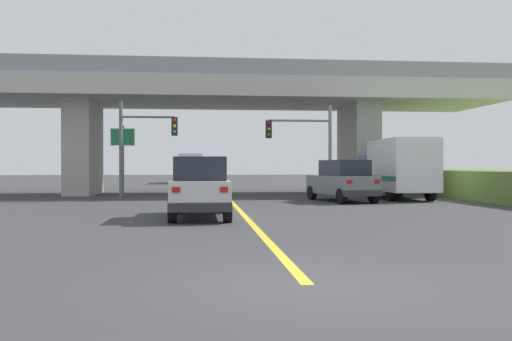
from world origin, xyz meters
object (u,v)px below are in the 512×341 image
suv_lead (200,187)px  highway_sign (123,145)px  semi_truck_distant (191,168)px  traffic_signal_nearside (307,140)px  suv_crossing (342,181)px  box_truck (398,168)px  traffic_signal_farside (141,138)px

suv_lead → highway_sign: highway_sign is taller
highway_sign → semi_truck_distant: highway_sign is taller
traffic_signal_nearside → highway_sign: size_ratio=1.26×
suv_lead → suv_crossing: bearing=49.3°
suv_crossing → semi_truck_distant: bearing=93.1°
suv_lead → highway_sign: (-4.34, 13.72, 1.89)m
highway_sign → box_truck: bearing=-14.5°
box_truck → traffic_signal_farside: (-13.37, 0.75, 1.53)m
semi_truck_distant → box_truck: bearing=-69.2°
traffic_signal_nearside → semi_truck_distant: 28.90m
box_truck → suv_lead: bearing=-136.3°
suv_lead → traffic_signal_nearside: 12.97m
suv_lead → box_truck: (10.37, 9.91, 0.61)m
box_truck → semi_truck_distant: box_truck is taller
suv_lead → traffic_signal_farside: traffic_signal_farside is taller
suv_lead → suv_crossing: same height
traffic_signal_nearside → traffic_signal_farside: 8.83m
traffic_signal_nearside → suv_crossing: bearing=-71.7°
box_truck → semi_truck_distant: size_ratio=0.97×
highway_sign → semi_truck_distant: bearing=82.3°
suv_lead → traffic_signal_nearside: bearing=63.0°
semi_truck_distant → suv_lead: bearing=-88.7°
suv_lead → suv_crossing: 10.61m
highway_sign → traffic_signal_nearside: bearing=-12.9°
traffic_signal_nearside → semi_truck_distant: size_ratio=0.74×
traffic_signal_farside → box_truck: bearing=-3.2°
traffic_signal_farside → semi_truck_distant: traffic_signal_farside is taller
suv_crossing → highway_sign: (-11.25, 5.68, 1.89)m
box_truck → traffic_signal_nearside: size_ratio=1.31×
traffic_signal_nearside → highway_sign: (-10.15, 2.32, -0.25)m
traffic_signal_nearside → semi_truck_distant: traffic_signal_nearside is taller
box_truck → traffic_signal_farside: size_ratio=1.30×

